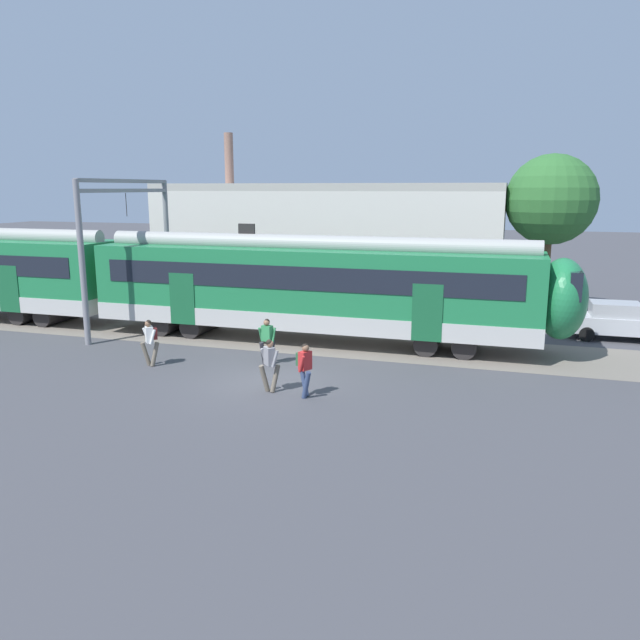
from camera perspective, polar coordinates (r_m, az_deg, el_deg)
The scene contains 11 objects.
ground_plane at distance 20.31m, azimuth -4.61°, elevation -5.71°, with size 160.00×160.00×0.00m, color #424247.
track_bed at distance 30.81m, azimuth -20.80°, elevation -0.33°, with size 80.00×4.40×0.01m, color slate.
commuter_train at distance 28.97m, azimuth -17.23°, elevation 3.70°, with size 38.05×3.07×4.73m.
pedestrian_white at distance 22.64m, azimuth -15.27°, elevation -1.65°, with size 0.70×0.50×1.67m.
pedestrian_green at distance 22.08m, azimuth -4.85°, elevation -1.67°, with size 0.60×0.61×1.67m.
pedestrian_grey at distance 19.13m, azimuth -4.63°, elevation -3.81°, with size 0.67×0.44×1.67m.
pedestrian_red at distance 18.60m, azimuth -1.42°, elevation -4.16°, with size 0.57×0.66×1.67m.
parked_car_silver at distance 28.55m, azimuth 25.53°, elevation -0.06°, with size 4.01×1.77×1.54m.
catenary_gantry at distance 28.66m, azimuth -17.16°, elevation 7.76°, with size 0.24×6.64×6.53m.
background_building at distance 34.86m, azimuth 0.48°, elevation 7.12°, with size 19.02×5.00×9.20m.
street_tree_right at distance 32.02m, azimuth 20.40°, elevation 10.25°, with size 4.27×4.27×7.76m.
Camera 1 is at (7.22, -17.95, 6.16)m, focal length 35.00 mm.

